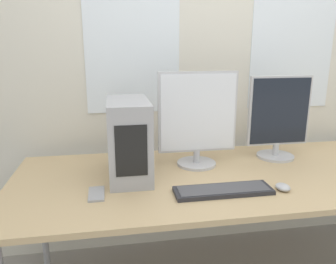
# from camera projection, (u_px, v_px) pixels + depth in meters

# --- Properties ---
(wall_back) EXTENTS (8.00, 0.07, 2.70)m
(wall_back) POSITION_uv_depth(u_px,v_px,m) (214.00, 57.00, 2.21)
(wall_back) COLOR beige
(wall_back) RESTS_ON ground_plane
(desk) EXTENTS (2.48, 0.93, 0.75)m
(desk) POSITION_uv_depth(u_px,v_px,m) (242.00, 179.00, 1.81)
(desk) COLOR tan
(desk) RESTS_ON ground_plane
(pc_tower) EXTENTS (0.21, 0.41, 0.41)m
(pc_tower) POSITION_uv_depth(u_px,v_px,m) (129.00, 139.00, 1.70)
(pc_tower) COLOR #9E9EA3
(pc_tower) RESTS_ON desk
(monitor_main) EXTENTS (0.45, 0.23, 0.54)m
(monitor_main) POSITION_uv_depth(u_px,v_px,m) (198.00, 119.00, 1.84)
(monitor_main) COLOR #B7B7BC
(monitor_main) RESTS_ON desk
(monitor_right_near) EXTENTS (0.39, 0.23, 0.50)m
(monitor_right_near) POSITION_uv_depth(u_px,v_px,m) (279.00, 118.00, 1.98)
(monitor_right_near) COLOR #B7B7BC
(monitor_right_near) RESTS_ON desk
(keyboard) EXTENTS (0.47, 0.14, 0.02)m
(keyboard) POSITION_uv_depth(u_px,v_px,m) (223.00, 190.00, 1.55)
(keyboard) COLOR #28282D
(keyboard) RESTS_ON desk
(mouse) EXTENTS (0.07, 0.08, 0.03)m
(mouse) POSITION_uv_depth(u_px,v_px,m) (283.00, 187.00, 1.57)
(mouse) COLOR #B2B2B7
(mouse) RESTS_ON desk
(cell_phone) EXTENTS (0.08, 0.15, 0.01)m
(cell_phone) POSITION_uv_depth(u_px,v_px,m) (96.00, 194.00, 1.53)
(cell_phone) COLOR #99999E
(cell_phone) RESTS_ON desk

